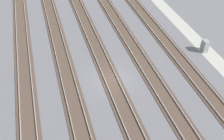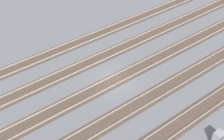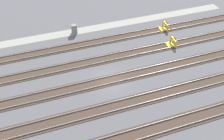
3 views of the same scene
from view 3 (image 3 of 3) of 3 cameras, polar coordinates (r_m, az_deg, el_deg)
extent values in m
plane|color=#5B5B60|center=(35.93, -0.49, -2.28)|extent=(400.00, 400.00, 0.00)
cube|color=#9E9E93|center=(46.38, -5.90, 8.70)|extent=(54.00, 2.00, 0.01)
cube|color=#47382D|center=(42.94, -4.49, 5.90)|extent=(90.00, 2.23, 0.06)
cube|color=gray|center=(42.30, -4.24, 5.49)|extent=(90.00, 0.07, 0.15)
cube|color=gray|center=(43.45, -4.75, 6.53)|extent=(90.00, 0.07, 0.15)
cube|color=#47382D|center=(39.30, -2.67, 2.19)|extent=(90.00, 2.23, 0.06)
cube|color=gray|center=(38.70, -2.36, 1.69)|extent=(90.00, 0.07, 0.15)
cube|color=gray|center=(39.78, -2.97, 2.92)|extent=(90.00, 0.07, 0.15)
cube|color=#47382D|center=(35.91, -0.49, -2.24)|extent=(90.00, 2.24, 0.06)
cube|color=gray|center=(35.35, -0.12, -2.87)|extent=(90.00, 0.07, 0.15)
cube|color=gray|center=(36.34, -0.85, -1.39)|extent=(90.00, 0.07, 0.15)
cube|color=#47382D|center=(32.84, 2.13, -7.55)|extent=(90.00, 2.23, 0.06)
cube|color=gray|center=(32.33, 2.59, -8.33)|extent=(90.00, 0.07, 0.15)
cube|color=gray|center=(33.21, 1.70, -6.55)|extent=(90.00, 0.07, 0.15)
cube|color=#47382D|center=(30.19, 5.34, -13.84)|extent=(90.00, 2.23, 0.06)
cube|color=gray|center=(29.74, 5.91, -14.79)|extent=(90.00, 0.07, 0.15)
cube|color=gray|center=(30.48, 4.82, -12.70)|extent=(90.00, 0.07, 0.15)
cube|color=yellow|center=(46.41, 12.09, 8.81)|extent=(0.18, 0.18, 1.15)
cube|color=yellow|center=(47.72, 11.06, 9.93)|extent=(0.18, 0.18, 1.15)
cube|color=yellow|center=(46.85, 11.64, 9.82)|extent=(0.25, 2.00, 0.30)
cube|color=yellow|center=(47.06, 10.90, 8.78)|extent=(1.11, 1.09, 0.18)
cube|color=black|center=(46.93, 11.83, 9.85)|extent=(0.12, 0.60, 0.44)
cube|color=yellow|center=(42.63, 13.73, 5.34)|extent=(0.19, 0.19, 1.15)
cube|color=yellow|center=(43.90, 12.69, 6.67)|extent=(0.19, 0.19, 1.15)
cube|color=yellow|center=(43.02, 13.29, 6.48)|extent=(0.34, 2.01, 0.30)
cube|color=yellow|center=(43.29, 12.46, 5.39)|extent=(1.15, 1.13, 0.18)
cube|color=black|center=(43.10, 13.50, 6.51)|extent=(0.15, 0.61, 0.44)
cube|color=gray|center=(45.29, -8.24, 8.80)|extent=(0.90, 0.70, 1.60)
cube|color=#333338|center=(45.47, -8.37, 9.28)|extent=(0.70, 0.04, 0.36)
camera|label=1|loc=(34.95, 42.84, 24.21)|focal=42.00mm
camera|label=2|loc=(53.21, 12.72, 39.58)|focal=50.00mm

